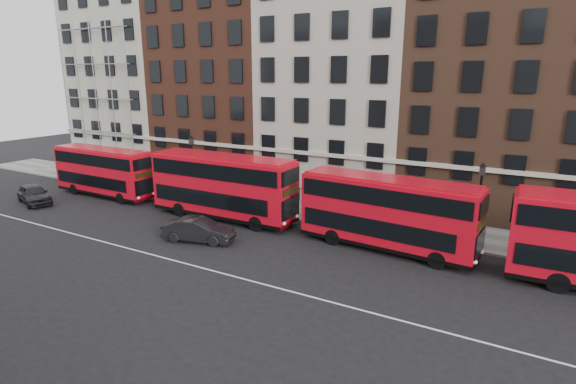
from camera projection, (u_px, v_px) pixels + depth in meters
The scene contains 13 objects.
ground at pixel (223, 256), 26.81m from camera, with size 120.00×120.00×0.00m, color black.
pavement at pixel (304, 210), 35.63m from camera, with size 80.00×5.00×0.15m, color slate.
kerb at pixel (289, 218), 33.52m from camera, with size 80.00×0.30×0.16m, color gray.
road_centre_line at pixel (201, 268), 25.13m from camera, with size 70.00×0.12×0.01m, color white.
building_terrace at pixel (341, 77), 39.40m from camera, with size 64.00×11.95×22.00m.
bus_a at pixel (103, 171), 39.40m from camera, with size 10.19×2.60×4.27m.
bus_b at pixel (222, 185), 33.09m from camera, with size 11.45×2.88×4.79m.
bus_c at pixel (387, 212), 27.20m from camera, with size 10.93×3.39×4.53m.
car_rear at pixel (34, 194), 37.50m from camera, with size 1.87×4.66×1.59m, color black.
car_front at pixel (198, 230), 28.98m from camera, with size 1.61×4.63×1.52m, color black.
lamp_post_left at pixel (192, 163), 38.52m from camera, with size 0.44×0.44×5.33m.
lamp_post_right at pixel (479, 202), 26.94m from camera, with size 0.44×0.44×5.33m.
iron_railings at pixel (316, 196), 37.33m from camera, with size 6.60×0.06×1.00m, color black, non-canonical shape.
Camera 1 is at (15.69, -19.80, 10.50)m, focal length 28.00 mm.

